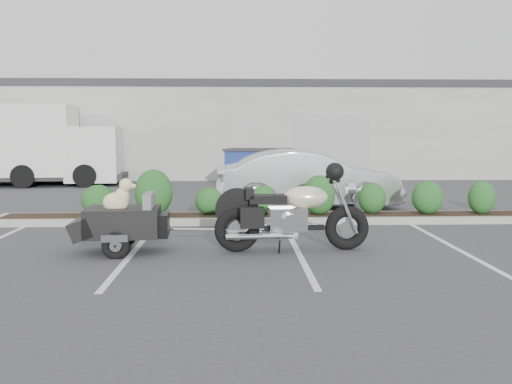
{
  "coord_description": "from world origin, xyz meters",
  "views": [
    {
      "loc": [
        0.19,
        -9.48,
        1.98
      ],
      "look_at": [
        0.59,
        1.37,
        0.75
      ],
      "focal_mm": 38.0,
      "sensor_mm": 36.0,
      "label": 1
    }
  ],
  "objects_px": {
    "motorcycle": "(292,215)",
    "dumpster": "(259,170)",
    "pet_trailer": "(122,221)",
    "delivery_truck": "(35,147)",
    "sedan": "(307,180)"
  },
  "relations": [
    {
      "from": "dumpster",
      "to": "pet_trailer",
      "type": "bearing_deg",
      "value": -96.8
    },
    {
      "from": "pet_trailer",
      "to": "delivery_truck",
      "type": "bearing_deg",
      "value": 112.89
    },
    {
      "from": "pet_trailer",
      "to": "sedan",
      "type": "xyz_separation_m",
      "value": [
        3.65,
        4.68,
        0.23
      ]
    },
    {
      "from": "sedan",
      "to": "motorcycle",
      "type": "bearing_deg",
      "value": 166.83
    },
    {
      "from": "delivery_truck",
      "to": "dumpster",
      "type": "bearing_deg",
      "value": -21.95
    },
    {
      "from": "motorcycle",
      "to": "pet_trailer",
      "type": "bearing_deg",
      "value": 176.43
    },
    {
      "from": "motorcycle",
      "to": "dumpster",
      "type": "height_order",
      "value": "motorcycle"
    },
    {
      "from": "dumpster",
      "to": "delivery_truck",
      "type": "height_order",
      "value": "delivery_truck"
    },
    {
      "from": "pet_trailer",
      "to": "dumpster",
      "type": "distance_m",
      "value": 9.07
    },
    {
      "from": "dumpster",
      "to": "delivery_truck",
      "type": "relative_size",
      "value": 0.36
    },
    {
      "from": "sedan",
      "to": "delivery_truck",
      "type": "bearing_deg",
      "value": 51.73
    },
    {
      "from": "motorcycle",
      "to": "pet_trailer",
      "type": "distance_m",
      "value": 2.79
    },
    {
      "from": "sedan",
      "to": "dumpster",
      "type": "relative_size",
      "value": 1.94
    },
    {
      "from": "motorcycle",
      "to": "delivery_truck",
      "type": "bearing_deg",
      "value": 123.24
    },
    {
      "from": "motorcycle",
      "to": "dumpster",
      "type": "xyz_separation_m",
      "value": [
        -0.17,
        8.7,
        0.12
      ]
    }
  ]
}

